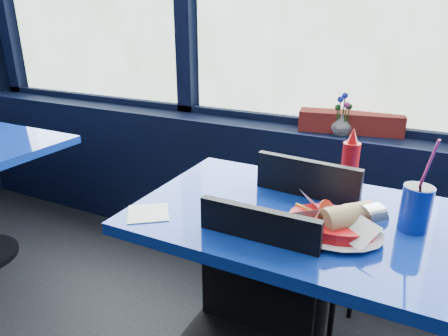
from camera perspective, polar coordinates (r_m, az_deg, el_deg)
window_sill at (r=2.32m, az=10.75°, el=-3.99°), size 5.00×0.26×0.80m
near_table at (r=1.43m, az=12.75°, el=-13.27°), size 1.20×0.70×0.75m
chair_near_front at (r=1.26m, az=2.44°, el=-22.68°), size 0.38×0.39×0.85m
chair_near_back at (r=1.69m, az=11.71°, el=-9.83°), size 0.43×0.44×0.89m
planter_box at (r=2.16m, az=17.59°, el=6.27°), size 0.53×0.22×0.10m
flower_vase at (r=2.08m, az=16.44°, el=6.23°), size 0.11×0.11×0.21m
food_basket at (r=1.24m, az=15.38°, el=-7.57°), size 0.33×0.33×0.10m
ketchup_bottle at (r=1.55m, az=17.56°, el=0.79°), size 0.06×0.06×0.24m
soda_cup at (r=1.33m, az=25.72°, el=-5.07°), size 0.09×0.09×0.30m
napkin at (r=1.35m, az=-10.76°, el=-6.35°), size 0.18×0.18×0.00m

